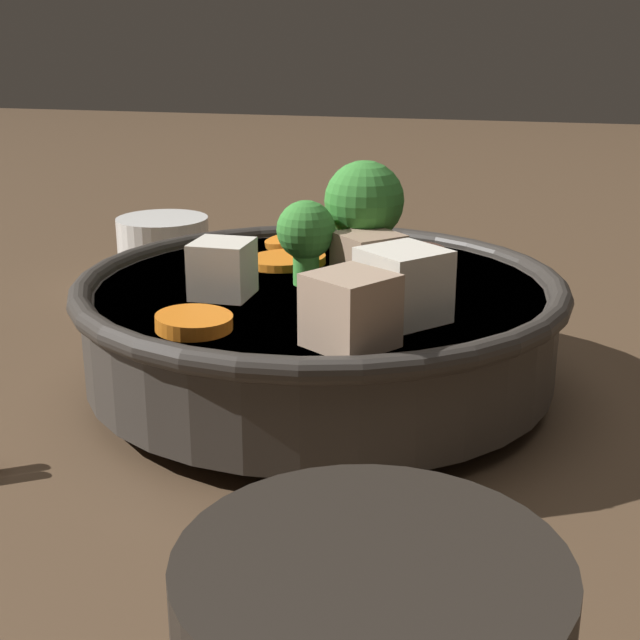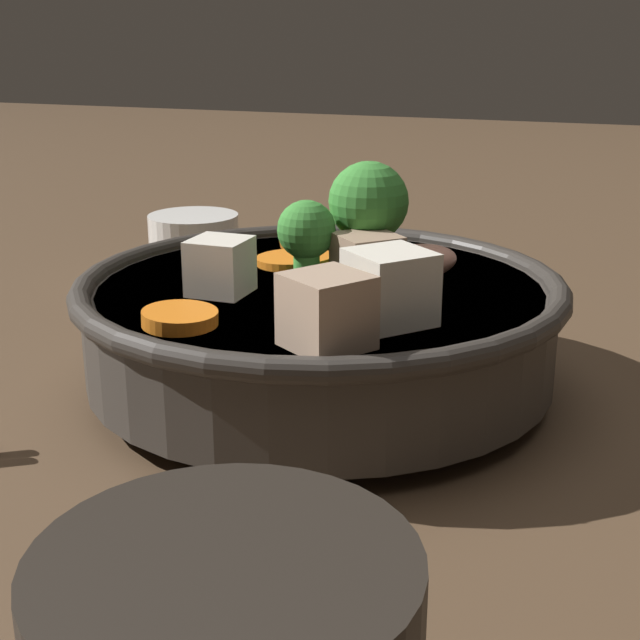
% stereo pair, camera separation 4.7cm
% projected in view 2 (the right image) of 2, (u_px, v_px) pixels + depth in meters
% --- Properties ---
extents(ground_plane, '(3.00, 3.00, 0.00)m').
position_uv_depth(ground_plane, '(320.00, 388.00, 0.49)').
color(ground_plane, '#4C3826').
extents(stirfry_bowl, '(0.26, 0.26, 0.12)m').
position_uv_depth(stirfry_bowl, '(321.00, 315.00, 0.47)').
color(stirfry_bowl, '#38332D').
rests_on(stirfry_bowl, ground_plane).
extents(tea_cup, '(0.07, 0.07, 0.05)m').
position_uv_depth(tea_cup, '(194.00, 248.00, 0.68)').
color(tea_cup, white).
rests_on(tea_cup, ground_plane).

